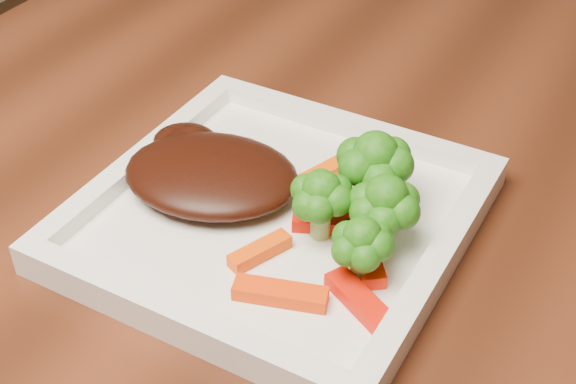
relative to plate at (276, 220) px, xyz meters
The scene contains 12 objects.
plate is the anchor object (origin of this frame).
steak 0.06m from the plate, behind, with size 0.14×0.11×0.03m, color black.
broccoli_0 0.08m from the plate, 33.84° to the left, with size 0.06×0.06×0.07m, color #2B6711, non-canonical shape.
broccoli_1 0.09m from the plate, ahead, with size 0.06×0.06×0.06m, color #1B7413, non-canonical shape.
broccoli_2 0.10m from the plate, 21.20° to the right, with size 0.05×0.05×0.06m, color #1F6310, non-canonical shape.
broccoli_3 0.05m from the plate, ahead, with size 0.05×0.05×0.06m, color #307413, non-canonical shape.
carrot_0 0.09m from the plate, 58.49° to the right, with size 0.06×0.02×0.01m, color #F13803.
carrot_1 0.11m from the plate, 30.32° to the right, with size 0.06×0.02×0.01m, color red.
carrot_2 0.05m from the plate, 73.95° to the right, with size 0.05×0.01×0.01m, color #FA4804.
carrot_4 0.06m from the plate, 79.52° to the left, with size 0.05×0.01×0.01m, color #F65304.
carrot_5 0.08m from the plate, ahead, with size 0.06×0.02×0.01m, color #FF1F04.
carrot_6 0.05m from the plate, ahead, with size 0.06×0.02×0.01m, color red.
Camera 1 is at (0.04, -0.72, 1.15)m, focal length 50.00 mm.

